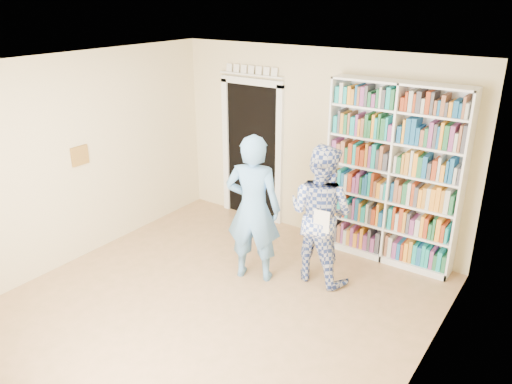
% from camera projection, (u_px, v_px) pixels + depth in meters
% --- Properties ---
extents(floor, '(5.00, 5.00, 0.00)m').
position_uv_depth(floor, '(207.00, 312.00, 5.64)').
color(floor, '#977549').
rests_on(floor, ground).
extents(ceiling, '(5.00, 5.00, 0.00)m').
position_uv_depth(ceiling, '(196.00, 69.00, 4.64)').
color(ceiling, white).
rests_on(ceiling, wall_back).
extents(wall_back, '(4.50, 0.00, 4.50)m').
position_uv_depth(wall_back, '(317.00, 146.00, 7.05)').
color(wall_back, beige).
rests_on(wall_back, floor).
extents(wall_left, '(0.00, 5.00, 5.00)m').
position_uv_depth(wall_left, '(66.00, 163.00, 6.32)').
color(wall_left, beige).
rests_on(wall_left, floor).
extents(wall_right, '(0.00, 5.00, 5.00)m').
position_uv_depth(wall_right, '(419.00, 265.00, 3.95)').
color(wall_right, beige).
rests_on(wall_right, floor).
extents(bookshelf, '(1.73, 0.32, 2.38)m').
position_uv_depth(bookshelf, '(393.00, 175.00, 6.36)').
color(bookshelf, white).
rests_on(bookshelf, floor).
extents(doorway, '(1.10, 0.08, 2.43)m').
position_uv_depth(doorway, '(252.00, 145.00, 7.68)').
color(doorway, black).
rests_on(doorway, floor).
extents(wall_art, '(0.03, 0.25, 0.25)m').
position_uv_depth(wall_art, '(80.00, 156.00, 6.45)').
color(wall_art, brown).
rests_on(wall_art, wall_left).
extents(man_blue, '(0.79, 0.65, 1.86)m').
position_uv_depth(man_blue, '(253.00, 209.00, 6.02)').
color(man_blue, '#5A92C9').
rests_on(man_blue, floor).
extents(man_plaid, '(0.90, 0.72, 1.75)m').
position_uv_depth(man_plaid, '(320.00, 214.00, 6.02)').
color(man_plaid, '#32499A').
rests_on(man_plaid, floor).
extents(paper_sheet, '(0.19, 0.03, 0.27)m').
position_uv_depth(paper_sheet, '(321.00, 221.00, 5.71)').
color(paper_sheet, white).
rests_on(paper_sheet, man_plaid).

